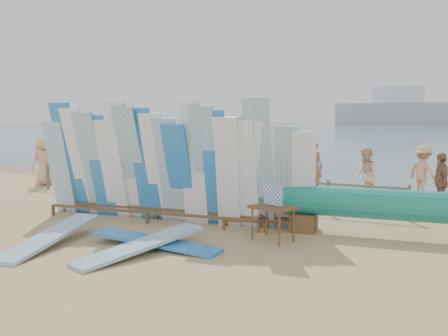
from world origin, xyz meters
The scene contains 23 objects.
ground centered at (0.00, 0.00, 0.00)m, with size 160.00×160.00×0.00m, color tan.
ocean centered at (0.00, 128.00, 0.00)m, with size 320.00×240.00×0.02m, color #436177.
wet_sand_strip centered at (0.00, 7.20, 0.00)m, with size 40.00×2.60×0.01m, color olive.
distant_ship centered at (-12.00, 180.00, 5.31)m, with size 45.00×8.00×14.00m.
fence centered at (0.00, 3.00, 0.63)m, with size 12.08×0.08×0.90m.
main_surfboard_rack centered at (0.33, 0.22, 1.33)m, with size 6.04×1.40×2.98m.
side_surfboard_rack centered at (3.17, 0.59, 1.16)m, with size 2.31×1.22×2.57m.
outrigger_canoe centered at (5.93, 1.11, 0.66)m, with size 7.30×1.37×1.04m.
vendor_table centered at (3.64, -0.27, 0.39)m, with size 1.04×0.89×1.17m.
flat_board_b centered at (1.74, -2.21, 0.00)m, with size 0.56×2.70×0.07m, color #7EA9C9.
flat_board_a centered at (-0.23, -2.52, 0.00)m, with size 0.56×2.70×0.07m, color #7EA9C9.
flat_board_d centered at (1.73, -1.71, 0.00)m, with size 0.56×2.70×0.07m, color #2779C6.
beach_chair_left centered at (0.29, 3.74, 0.24)m, with size 0.58×0.60×0.82m.
beach_chair_right centered at (0.75, 3.82, 0.26)m, with size 0.62×0.64×0.88m.
stroller centered at (1.02, 3.97, 0.45)m, with size 0.83×0.97×1.12m.
beachgoer_2 centered at (-1.01, 3.60, 0.86)m, with size 0.83×0.40×1.72m, color beige.
beachgoer_9 centered at (6.10, 6.95, 0.83)m, with size 1.07×0.44×1.66m, color tan.
beachgoer_7 centered at (2.70, 6.41, 0.87)m, with size 0.63×0.35×1.73m, color #8C6042.
beachgoer_10 centered at (6.66, 4.87, 0.80)m, with size 0.93×0.40×1.59m, color #8C6042.
beachgoer_extra_1 centered at (-5.81, 5.02, 0.93)m, with size 1.09×0.47×1.85m, color #8C6042.
beachgoer_4 centered at (-0.90, 5.42, 0.91)m, with size 1.07×0.46×1.83m, color #8C6042.
beachgoer_8 centered at (4.60, 5.16, 0.83)m, with size 0.80×0.39×1.66m, color beige.
beachgoer_0 centered at (-6.93, 3.70, 0.91)m, with size 0.89×0.42×1.81m, color tan.
Camera 1 is at (6.88, -9.31, 2.53)m, focal length 38.00 mm.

